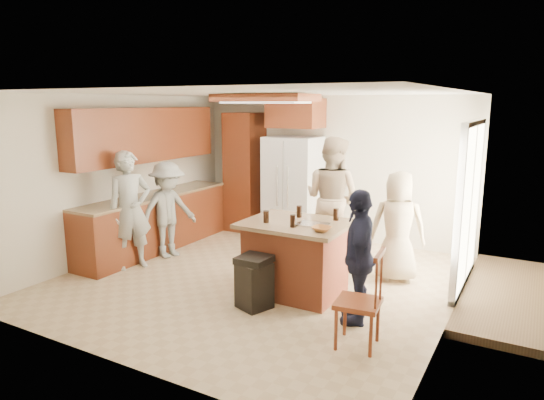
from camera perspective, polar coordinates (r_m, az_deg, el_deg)
The scene contains 12 objects.
person_front_left at distance 7.27m, azimuth -16.36°, elevation -1.16°, with size 0.63×0.46×1.72m, color #999A92.
person_behind_left at distance 7.45m, azimuth 7.07°, elevation 0.19°, with size 0.92×0.57×1.89m, color tan.
person_behind_right at distance 6.70m, azimuth 14.59°, elevation -3.04°, with size 0.74×0.48×1.50m, color tan.
person_side_right at distance 5.36m, azimuth 10.18°, elevation -6.56°, with size 0.87×0.45×1.49m, color #1A1D35.
person_counter at distance 7.67m, azimuth -12.15°, elevation -1.16°, with size 0.97×0.45×1.49m, color gray.
left_cabinetry at distance 8.10m, azimuth -13.94°, elevation 0.93°, with size 0.64×3.00×2.30m.
back_wall_units at distance 8.92m, azimuth -1.78°, elevation 4.95°, with size 1.80×0.60×2.45m.
refrigerator at distance 8.54m, azimuth 2.47°, elevation 1.41°, with size 0.90×0.76×1.80m.
kitchen_island at distance 6.13m, azimuth 2.82°, elevation -6.72°, with size 1.28×1.03×0.93m.
island_items at distance 5.83m, azimuth 4.49°, elevation -2.63°, with size 0.91×0.72×0.15m.
trash_bin at distance 5.76m, azimuth -2.10°, elevation -9.59°, with size 0.44×0.44×0.63m.
spindle_chair at distance 4.92m, azimuth 10.34°, elevation -11.84°, with size 0.46×0.46×0.99m.
Camera 1 is at (3.24, -5.39, 2.38)m, focal length 32.00 mm.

